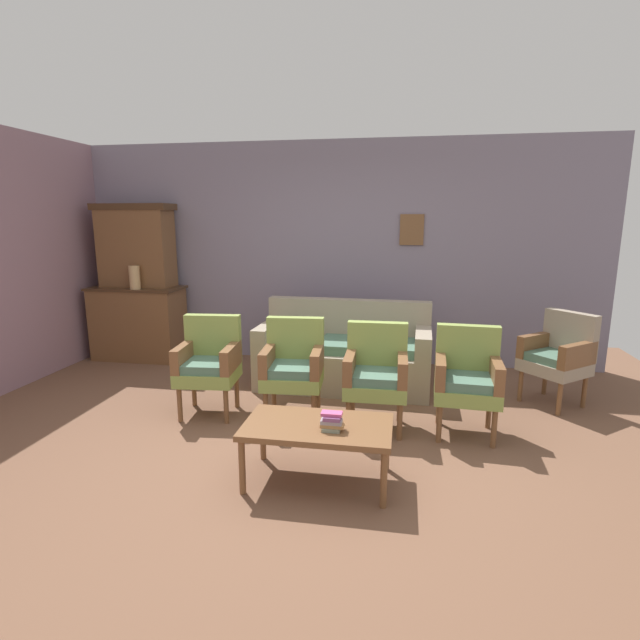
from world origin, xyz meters
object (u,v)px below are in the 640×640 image
object	(u,v)px
armchair_row_middle	(209,361)
armchair_by_doorway	(376,372)
floral_couch	(344,356)
armchair_near_couch_end	(467,376)
coffee_table	(318,430)
book_stack_on_table	(332,422)
side_cabinet	(139,323)
vase_on_cabinet	(135,277)
armchair_near_cabinet	(293,364)
wingback_chair_by_fireplace	(558,354)

from	to	relation	value
armchair_row_middle	armchair_by_doorway	size ratio (longest dim) A/B	1.00
floral_couch	armchair_near_couch_end	size ratio (longest dim) A/B	2.05
coffee_table	book_stack_on_table	distance (m)	0.17
armchair_row_middle	armchair_near_couch_end	xyz separation A→B (m)	(2.28, -0.06, 0.00)
side_cabinet	vase_on_cabinet	bearing A→B (deg)	-61.34
floral_couch	armchair_near_cabinet	bearing A→B (deg)	-110.00
wingback_chair_by_fireplace	coffee_table	size ratio (longest dim) A/B	0.90
armchair_row_middle	armchair_near_couch_end	world-z (taller)	same
coffee_table	book_stack_on_table	size ratio (longest dim) A/B	6.43
side_cabinet	book_stack_on_table	size ratio (longest dim) A/B	7.43
armchair_by_doorway	armchair_near_couch_end	bearing A→B (deg)	0.26
floral_couch	armchair_by_doorway	size ratio (longest dim) A/B	2.05
side_cabinet	floral_couch	world-z (taller)	side_cabinet
floral_couch	wingback_chair_by_fireplace	distance (m)	2.12
armchair_row_middle	wingback_chair_by_fireplace	world-z (taller)	same
vase_on_cabinet	book_stack_on_table	size ratio (longest dim) A/B	1.86
book_stack_on_table	armchair_near_couch_end	bearing A→B (deg)	47.00
armchair_near_couch_end	book_stack_on_table	bearing A→B (deg)	-133.00
floral_couch	armchair_row_middle	size ratio (longest dim) A/B	2.05
vase_on_cabinet	wingback_chair_by_fireplace	xyz separation A→B (m)	(4.74, -0.60, -0.58)
armchair_row_middle	book_stack_on_table	size ratio (longest dim) A/B	5.79
side_cabinet	coffee_table	bearing A→B (deg)	-42.79
armchair_by_doorway	armchair_near_couch_end	world-z (taller)	same
floral_couch	coffee_table	size ratio (longest dim) A/B	1.84
armchair_near_cabinet	armchair_by_doorway	world-z (taller)	same
vase_on_cabinet	armchair_by_doorway	world-z (taller)	vase_on_cabinet
vase_on_cabinet	armchair_row_middle	distance (m)	2.12
wingback_chair_by_fireplace	book_stack_on_table	xyz separation A→B (m)	(-1.93, -1.89, -0.02)
floral_couch	wingback_chair_by_fireplace	bearing A→B (deg)	-5.15
side_cabinet	armchair_near_cabinet	world-z (taller)	side_cabinet
armchair_by_doorway	armchair_row_middle	bearing A→B (deg)	177.72
side_cabinet	armchair_row_middle	size ratio (longest dim) A/B	1.28
armchair_by_doorway	floral_couch	bearing A→B (deg)	111.07
floral_couch	armchair_near_couch_end	bearing A→B (deg)	-41.84
armchair_by_doorway	armchair_near_couch_end	size ratio (longest dim) A/B	1.00
floral_couch	wingback_chair_by_fireplace	world-z (taller)	same
armchair_row_middle	armchair_by_doorway	bearing A→B (deg)	-2.28
side_cabinet	armchair_row_middle	bearing A→B (deg)	-44.22
vase_on_cabinet	armchair_near_cabinet	distance (m)	2.73
coffee_table	armchair_near_couch_end	bearing A→B (deg)	41.91
armchair_by_doorway	wingback_chair_by_fireplace	xyz separation A→B (m)	(1.70, 0.84, 0.00)
vase_on_cabinet	armchair_by_doorway	bearing A→B (deg)	-25.43
side_cabinet	wingback_chair_by_fireplace	bearing A→B (deg)	-9.12
floral_couch	book_stack_on_table	size ratio (longest dim) A/B	11.83
armchair_near_couch_end	book_stack_on_table	distance (m)	1.44
armchair_by_doorway	coffee_table	world-z (taller)	armchair_by_doorway
armchair_by_doorway	wingback_chair_by_fireplace	bearing A→B (deg)	26.35
armchair_near_couch_end	armchair_by_doorway	bearing A→B (deg)	-179.74
armchair_row_middle	coffee_table	world-z (taller)	armchair_row_middle
armchair_near_cabinet	coffee_table	distance (m)	1.14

